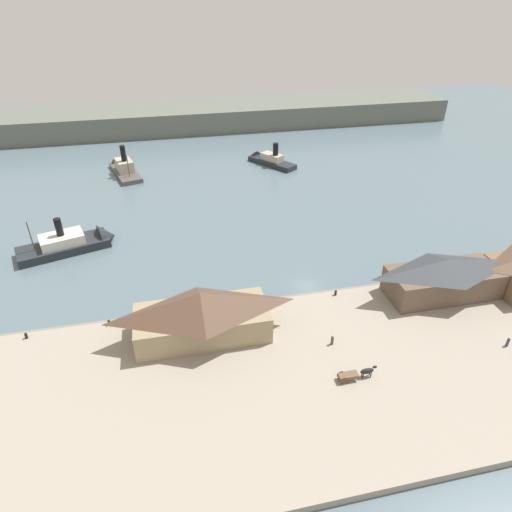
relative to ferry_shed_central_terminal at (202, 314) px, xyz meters
The scene contains 16 objects.
ground_plane 23.72m from the ferry_shed_central_terminal, 26.62° to the left, with size 320.00×320.00×0.00m, color slate.
quay_promenade 24.18m from the ferry_shed_central_terminal, 29.37° to the right, with size 110.00×36.00×1.20m, color #9E9384.
seawall_edge 22.27m from the ferry_shed_central_terminal, 18.12° to the left, with size 110.00×0.80×1.00m, color gray.
ferry_shed_central_terminal is the anchor object (origin of this frame).
ferry_shed_west_terminal 42.58m from the ferry_shed_central_terminal, ahead, with size 19.84×8.36×7.17m.
horse_cart 24.42m from the ferry_shed_central_terminal, 34.97° to the right, with size 5.64×1.31×1.87m.
pedestrian_standing_center 47.01m from the ferry_shed_central_terminal, 15.71° to the right, with size 0.41×0.41×1.65m.
pedestrian_walking_west 20.46m from the ferry_shed_central_terminal, 18.96° to the right, with size 0.43×0.43×1.74m.
mooring_post_east 27.80m from the ferry_shed_central_terminal, 169.51° to the left, with size 0.44×0.44×0.90m, color black.
mooring_post_center_east 16.04m from the ferry_shed_central_terminal, 159.52° to the left, with size 0.44×0.44×0.90m, color black.
mooring_post_center_west 15.78m from the ferry_shed_central_terminal, 19.64° to the left, with size 0.44×0.44×0.90m, color black.
mooring_post_west 25.02m from the ferry_shed_central_terminal, 12.17° to the left, with size 0.44×0.44×0.90m, color black.
ferry_near_quay 81.03m from the ferry_shed_central_terminal, 69.02° to the left, with size 13.62×16.81×8.42m.
ferry_approaching_west 41.62m from the ferry_shed_central_terminal, 124.02° to the left, with size 20.86×11.78×10.38m.
ferry_approaching_east 79.36m from the ferry_shed_central_terminal, 100.60° to the left, with size 10.28×19.81×10.95m.
far_headland 122.13m from the ferry_shed_central_terminal, 80.25° to the left, with size 180.00×24.00×8.00m, color #60665B.
Camera 1 is at (-24.08, -64.66, 49.14)m, focal length 31.46 mm.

